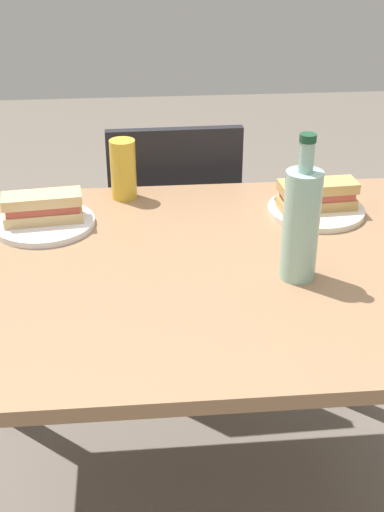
{
  "coord_description": "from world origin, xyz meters",
  "views": [
    {
      "loc": [
        -0.11,
        -1.27,
        1.44
      ],
      "look_at": [
        0.0,
        0.0,
        0.75
      ],
      "focal_mm": 47.99,
      "sensor_mm": 36.0,
      "label": 1
    }
  ],
  "objects_px": {
    "water_bottle": "(301,223)",
    "beer_glass": "(123,169)",
    "chair_far": "(174,232)",
    "baguette_sandwich_near": "(43,207)",
    "knife_far": "(305,198)",
    "baguette_sandwich_far": "(317,195)",
    "plate_near": "(45,223)",
    "knife_near": "(39,211)",
    "dining_table": "(192,306)",
    "plate_far": "(316,210)"
  },
  "relations": [
    {
      "from": "knife_near",
      "to": "baguette_sandwich_far",
      "type": "xyz_separation_m",
      "value": [
        0.68,
        -0.04,
        0.03
      ]
    },
    {
      "from": "baguette_sandwich_near",
      "to": "knife_far",
      "type": "xyz_separation_m",
      "value": [
        0.64,
        0.07,
        -0.03
      ]
    },
    {
      "from": "baguette_sandwich_far",
      "to": "water_bottle",
      "type": "xyz_separation_m",
      "value": [
        -0.12,
        -0.3,
        0.07
      ]
    },
    {
      "from": "dining_table",
      "to": "plate_far",
      "type": "distance_m",
      "value": 0.42
    },
    {
      "from": "water_bottle",
      "to": "plate_far",
      "type": "bearing_deg",
      "value": 68.89
    },
    {
      "from": "plate_near",
      "to": "chair_far",
      "type": "bearing_deg",
      "value": 51.56
    },
    {
      "from": "chair_far",
      "to": "knife_far",
      "type": "bearing_deg",
      "value": -48.5
    },
    {
      "from": "plate_near",
      "to": "plate_far",
      "type": "relative_size",
      "value": 1.0
    },
    {
      "from": "knife_far",
      "to": "water_bottle",
      "type": "bearing_deg",
      "value": -106.02
    },
    {
      "from": "chair_far",
      "to": "water_bottle",
      "type": "relative_size",
      "value": 2.8
    },
    {
      "from": "dining_table",
      "to": "plate_near",
      "type": "xyz_separation_m",
      "value": [
        -0.33,
        0.22,
        0.11
      ]
    },
    {
      "from": "knife_near",
      "to": "baguette_sandwich_far",
      "type": "height_order",
      "value": "baguette_sandwich_far"
    },
    {
      "from": "chair_far",
      "to": "beer_glass",
      "type": "bearing_deg",
      "value": -118.51
    },
    {
      "from": "chair_far",
      "to": "baguette_sandwich_near",
      "type": "bearing_deg",
      "value": -128.44
    },
    {
      "from": "knife_near",
      "to": "knife_far",
      "type": "bearing_deg",
      "value": 1.52
    },
    {
      "from": "dining_table",
      "to": "water_bottle",
      "type": "distance_m",
      "value": 0.32
    },
    {
      "from": "beer_glass",
      "to": "baguette_sandwich_near",
      "type": "bearing_deg",
      "value": -140.67
    },
    {
      "from": "baguette_sandwich_far",
      "to": "water_bottle",
      "type": "bearing_deg",
      "value": -111.11
    },
    {
      "from": "dining_table",
      "to": "knife_far",
      "type": "xyz_separation_m",
      "value": [
        0.31,
        0.28,
        0.12
      ]
    },
    {
      "from": "baguette_sandwich_far",
      "to": "chair_far",
      "type": "bearing_deg",
      "value": 128.86
    },
    {
      "from": "plate_near",
      "to": "plate_far",
      "type": "distance_m",
      "value": 0.66
    },
    {
      "from": "plate_near",
      "to": "knife_far",
      "type": "bearing_deg",
      "value": 6.05
    },
    {
      "from": "baguette_sandwich_near",
      "to": "water_bottle",
      "type": "relative_size",
      "value": 0.62
    },
    {
      "from": "plate_far",
      "to": "knife_far",
      "type": "height_order",
      "value": "knife_far"
    },
    {
      "from": "baguette_sandwich_far",
      "to": "beer_glass",
      "type": "xyz_separation_m",
      "value": [
        -0.47,
        0.14,
        0.03
      ]
    },
    {
      "from": "baguette_sandwich_near",
      "to": "knife_near",
      "type": "bearing_deg",
      "value": 108.67
    },
    {
      "from": "water_bottle",
      "to": "baguette_sandwich_far",
      "type": "bearing_deg",
      "value": 68.89
    },
    {
      "from": "chair_far",
      "to": "plate_near",
      "type": "distance_m",
      "value": 0.59
    },
    {
      "from": "chair_far",
      "to": "knife_far",
      "type": "distance_m",
      "value": 0.54
    },
    {
      "from": "dining_table",
      "to": "knife_near",
      "type": "distance_m",
      "value": 0.46
    },
    {
      "from": "knife_far",
      "to": "beer_glass",
      "type": "bearing_deg",
      "value": 169.15
    },
    {
      "from": "baguette_sandwich_far",
      "to": "knife_far",
      "type": "xyz_separation_m",
      "value": [
        -0.01,
        0.05,
        -0.03
      ]
    },
    {
      "from": "plate_near",
      "to": "baguette_sandwich_near",
      "type": "height_order",
      "value": "baguette_sandwich_near"
    },
    {
      "from": "plate_near",
      "to": "plate_far",
      "type": "height_order",
      "value": "same"
    },
    {
      "from": "knife_near",
      "to": "plate_far",
      "type": "xyz_separation_m",
      "value": [
        0.68,
        -0.04,
        -0.01
      ]
    },
    {
      "from": "plate_far",
      "to": "chair_far",
      "type": "bearing_deg",
      "value": 128.86
    },
    {
      "from": "chair_far",
      "to": "water_bottle",
      "type": "xyz_separation_m",
      "value": [
        0.21,
        -0.71,
        0.36
      ]
    },
    {
      "from": "chair_far",
      "to": "plate_near",
      "type": "height_order",
      "value": "chair_far"
    },
    {
      "from": "baguette_sandwich_far",
      "to": "water_bottle",
      "type": "height_order",
      "value": "water_bottle"
    },
    {
      "from": "chair_far",
      "to": "baguette_sandwich_near",
      "type": "xyz_separation_m",
      "value": [
        -0.33,
        -0.42,
        0.29
      ]
    },
    {
      "from": "knife_near",
      "to": "water_bottle",
      "type": "height_order",
      "value": "water_bottle"
    },
    {
      "from": "baguette_sandwich_far",
      "to": "beer_glass",
      "type": "bearing_deg",
      "value": 163.41
    },
    {
      "from": "dining_table",
      "to": "plate_far",
      "type": "relative_size",
      "value": 4.84
    },
    {
      "from": "beer_glass",
      "to": "plate_far",
      "type": "bearing_deg",
      "value": -16.59
    },
    {
      "from": "dining_table",
      "to": "plate_far",
      "type": "xyz_separation_m",
      "value": [
        0.33,
        0.23,
        0.11
      ]
    },
    {
      "from": "plate_near",
      "to": "baguette_sandwich_far",
      "type": "bearing_deg",
      "value": 1.35
    },
    {
      "from": "water_bottle",
      "to": "beer_glass",
      "type": "distance_m",
      "value": 0.57
    },
    {
      "from": "plate_near",
      "to": "water_bottle",
      "type": "distance_m",
      "value": 0.62
    },
    {
      "from": "chair_far",
      "to": "beer_glass",
      "type": "relative_size",
      "value": 5.55
    },
    {
      "from": "baguette_sandwich_far",
      "to": "water_bottle",
      "type": "relative_size",
      "value": 0.63
    }
  ]
}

